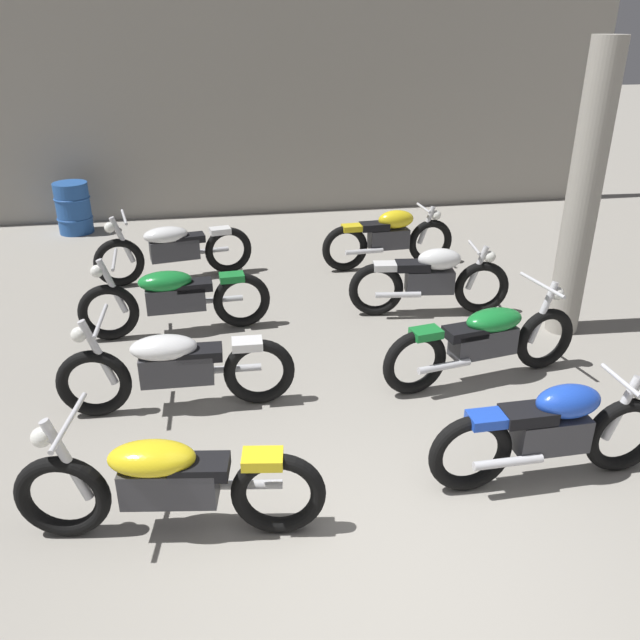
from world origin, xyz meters
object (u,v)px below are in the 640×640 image
(motorcycle_right_row_2, at_px, (431,279))
(support_pillar, at_px, (583,196))
(motorcycle_right_row_0, at_px, (552,431))
(motorcycle_right_row_3, at_px, (389,237))
(motorcycle_left_row_3, at_px, (173,248))
(motorcycle_left_row_1, at_px, (175,366))
(oil_drum, at_px, (73,208))
(motorcycle_left_row_0, at_px, (167,482))
(motorcycle_right_row_1, at_px, (485,340))
(motorcycle_left_row_2, at_px, (174,297))

(motorcycle_right_row_2, bearing_deg, support_pillar, -26.05)
(motorcycle_right_row_0, relative_size, motorcycle_right_row_3, 1.00)
(support_pillar, height_order, motorcycle_right_row_0, support_pillar)
(motorcycle_left_row_3, bearing_deg, motorcycle_left_row_1, -88.06)
(support_pillar, distance_m, motorcycle_right_row_3, 3.02)
(motorcycle_left_row_1, bearing_deg, motorcycle_left_row_3, 91.94)
(motorcycle_right_row_3, height_order, oil_drum, motorcycle_right_row_3)
(motorcycle_left_row_0, height_order, motorcycle_right_row_2, motorcycle_left_row_0)
(motorcycle_left_row_1, distance_m, motorcycle_right_row_0, 3.29)
(motorcycle_right_row_1, xyz_separation_m, motorcycle_right_row_2, (-0.01, 1.64, 0.01))
(motorcycle_left_row_3, relative_size, motorcycle_right_row_1, 1.00)
(motorcycle_right_row_2, bearing_deg, motorcycle_left_row_1, -150.79)
(support_pillar, relative_size, motorcycle_right_row_3, 1.62)
(oil_drum, bearing_deg, motorcycle_right_row_1, -50.49)
(motorcycle_right_row_2, bearing_deg, motorcycle_right_row_1, -89.65)
(motorcycle_left_row_1, xyz_separation_m, motorcycle_left_row_2, (-0.05, 1.66, 0.00))
(motorcycle_left_row_1, height_order, motorcycle_right_row_0, motorcycle_left_row_1)
(motorcycle_left_row_1, distance_m, motorcycle_left_row_3, 3.41)
(motorcycle_left_row_3, relative_size, motorcycle_right_row_0, 1.09)
(motorcycle_left_row_1, relative_size, motorcycle_left_row_3, 1.01)
(motorcycle_right_row_2, bearing_deg, motorcycle_right_row_3, 91.86)
(motorcycle_right_row_1, relative_size, motorcycle_right_row_3, 1.09)
(support_pillar, height_order, motorcycle_right_row_2, support_pillar)
(motorcycle_left_row_1, xyz_separation_m, motorcycle_left_row_3, (-0.12, 3.41, 0.00))
(support_pillar, relative_size, motorcycle_right_row_2, 1.63)
(motorcycle_left_row_1, height_order, motorcycle_left_row_3, same)
(motorcycle_right_row_1, distance_m, motorcycle_right_row_3, 3.34)
(motorcycle_left_row_2, xyz_separation_m, motorcycle_right_row_3, (3.00, 1.71, 0.01))
(motorcycle_left_row_0, height_order, motorcycle_left_row_3, same)
(motorcycle_left_row_2, relative_size, motorcycle_right_row_2, 1.10)
(motorcycle_right_row_0, bearing_deg, motorcycle_left_row_0, -177.91)
(oil_drum, bearing_deg, motorcycle_left_row_3, -55.47)
(motorcycle_right_row_1, relative_size, oil_drum, 2.54)
(support_pillar, xyz_separation_m, motorcycle_left_row_0, (-4.41, -2.64, -1.15))
(motorcycle_left_row_0, relative_size, motorcycle_right_row_0, 1.10)
(motorcycle_left_row_1, bearing_deg, support_pillar, 12.64)
(motorcycle_right_row_2, height_order, motorcycle_right_row_3, same)
(motorcycle_left_row_0, height_order, motorcycle_right_row_1, same)
(motorcycle_right_row_2, bearing_deg, oil_drum, 138.80)
(support_pillar, bearing_deg, motorcycle_left_row_3, 151.86)
(oil_drum, bearing_deg, motorcycle_left_row_2, -67.23)
(oil_drum, bearing_deg, support_pillar, -38.25)
(motorcycle_left_row_2, xyz_separation_m, oil_drum, (-1.78, 4.25, -0.03))
(motorcycle_left_row_3, height_order, motorcycle_right_row_1, same)
(motorcycle_left_row_1, xyz_separation_m, motorcycle_right_row_1, (3.01, 0.03, 0.00))
(motorcycle_right_row_1, height_order, motorcycle_right_row_3, motorcycle_right_row_1)
(oil_drum, bearing_deg, motorcycle_right_row_0, -57.55)
(support_pillar, height_order, motorcycle_right_row_1, support_pillar)
(motorcycle_left_row_2, bearing_deg, oil_drum, 112.77)
(motorcycle_left_row_2, height_order, oil_drum, motorcycle_left_row_2)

